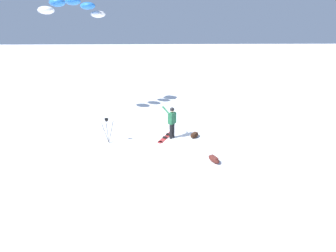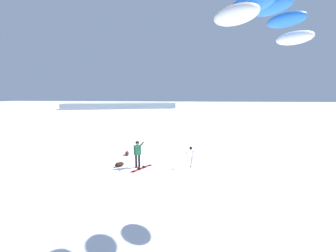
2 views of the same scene
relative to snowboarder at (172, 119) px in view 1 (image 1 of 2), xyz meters
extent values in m
plane|color=white|center=(0.23, -0.38, -1.07)|extent=(300.00, 300.00, 0.00)
cylinder|color=black|center=(0.09, -0.07, -0.65)|extent=(0.14, 0.14, 0.85)
cylinder|color=black|center=(-0.07, 0.08, -0.65)|extent=(0.14, 0.14, 0.85)
cube|color=#1E5938|center=(0.01, 0.01, 0.08)|extent=(0.47, 0.47, 0.60)
sphere|color=tan|center=(0.01, 0.01, 0.52)|extent=(0.23, 0.23, 0.23)
sphere|color=black|center=(0.01, 0.01, 0.55)|extent=(0.24, 0.24, 0.24)
cylinder|color=#1E5938|center=(-0.04, -0.30, 0.49)|extent=(0.44, 0.45, 0.42)
cylinder|color=#1E5938|center=(-0.12, 0.16, 0.08)|extent=(0.09, 0.09, 0.60)
cube|color=#B23333|center=(-0.14, -0.29, -1.06)|extent=(1.51, 1.01, 0.02)
cylinder|color=#B23333|center=(0.54, -0.67, -1.06)|extent=(0.28, 0.28, 0.02)
cylinder|color=#B23333|center=(-0.83, 0.09, -1.06)|extent=(0.28, 0.28, 0.02)
cube|color=black|center=(0.05, -0.40, -1.01)|extent=(0.22, 0.24, 0.08)
cube|color=black|center=(-0.33, -0.18, -1.01)|extent=(0.22, 0.24, 0.08)
ellipsoid|color=white|center=(-6.71, -4.61, 5.53)|extent=(1.46, 1.47, 0.44)
ellipsoid|color=blue|center=(-6.17, -5.13, 5.99)|extent=(1.46, 1.47, 0.44)
ellipsoid|color=blue|center=(-5.43, -5.85, 6.16)|extent=(1.46, 1.47, 0.44)
ellipsoid|color=blue|center=(-4.69, -6.57, 5.99)|extent=(1.46, 1.47, 0.44)
ellipsoid|color=white|center=(-4.15, -7.09, 5.53)|extent=(1.46, 1.47, 0.44)
ellipsoid|color=black|center=(0.03, 1.24, -0.94)|extent=(0.69, 0.67, 0.27)
cube|color=#402618|center=(0.03, 1.24, -0.84)|extent=(0.41, 0.40, 0.08)
cylinder|color=#262628|center=(0.35, -3.17, -0.47)|extent=(0.08, 0.35, 1.21)
cylinder|color=#262628|center=(0.22, -3.39, -0.47)|extent=(0.34, 0.14, 1.21)
cylinder|color=#262628|center=(0.50, -3.44, -0.47)|extent=(0.28, 0.24, 1.21)
cube|color=black|center=(0.37, -3.33, 0.16)|extent=(0.10, 0.10, 0.06)
cube|color=black|center=(0.37, -3.33, 0.24)|extent=(0.12, 0.16, 0.10)
ellipsoid|color=#4C1E19|center=(2.68, 1.61, -0.94)|extent=(0.74, 0.53, 0.26)
cube|color=brown|center=(2.68, 1.61, -0.85)|extent=(0.44, 0.32, 0.08)
camera|label=1|loc=(11.27, -1.08, 4.13)|focal=24.30mm
camera|label=2|loc=(-12.71, -3.68, 3.49)|focal=22.79mm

